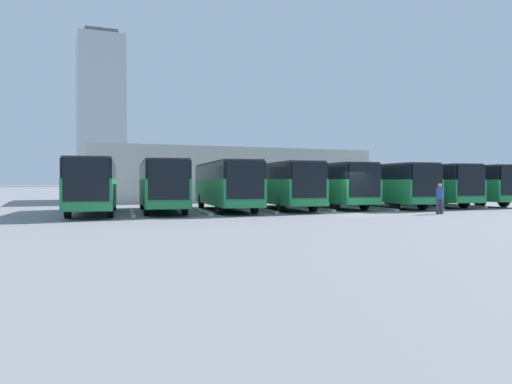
# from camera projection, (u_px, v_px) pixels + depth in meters

# --- Properties ---
(ground_plane) EXTENTS (600.00, 600.00, 0.00)m
(ground_plane) POSITION_uv_depth(u_px,v_px,m) (353.00, 213.00, 29.89)
(ground_plane) COLOR gray
(bus_0) EXTENTS (4.01, 11.55, 3.15)m
(bus_0) POSITION_uv_depth(u_px,v_px,m) (462.00, 184.00, 40.78)
(bus_0) COLOR #238447
(bus_0) RESTS_ON ground_plane
(curb_divider_0) EXTENTS (1.13, 6.25, 0.15)m
(curb_divider_0) POSITION_uv_depth(u_px,v_px,m) (458.00, 205.00, 38.47)
(curb_divider_0) COLOR #B2B2AD
(curb_divider_0) RESTS_ON ground_plane
(bus_1) EXTENTS (4.01, 11.55, 3.15)m
(bus_1) POSITION_uv_depth(u_px,v_px,m) (423.00, 184.00, 39.06)
(bus_1) COLOR #238447
(bus_1) RESTS_ON ground_plane
(curb_divider_1) EXTENTS (1.13, 6.25, 0.15)m
(curb_divider_1) POSITION_uv_depth(u_px,v_px,m) (417.00, 207.00, 36.75)
(curb_divider_1) COLOR #B2B2AD
(curb_divider_1) RESTS_ON ground_plane
(bus_2) EXTENTS (4.01, 11.55, 3.15)m
(bus_2) POSITION_uv_depth(u_px,v_px,m) (383.00, 184.00, 37.11)
(bus_2) COLOR #238447
(bus_2) RESTS_ON ground_plane
(curb_divider_2) EXTENTS (1.13, 6.25, 0.15)m
(curb_divider_2) POSITION_uv_depth(u_px,v_px,m) (374.00, 208.00, 34.80)
(curb_divider_2) COLOR #B2B2AD
(curb_divider_2) RESTS_ON ground_plane
(bus_3) EXTENTS (4.01, 11.55, 3.15)m
(bus_3) POSITION_uv_depth(u_px,v_px,m) (329.00, 184.00, 36.35)
(bus_3) COLOR #238447
(bus_3) RESTS_ON ground_plane
(curb_divider_3) EXTENTS (1.13, 6.25, 0.15)m
(curb_divider_3) POSITION_uv_depth(u_px,v_px,m) (316.00, 208.00, 34.04)
(curb_divider_3) COLOR #B2B2AD
(curb_divider_3) RESTS_ON ground_plane
(bus_4) EXTENTS (4.01, 11.55, 3.15)m
(bus_4) POSITION_uv_depth(u_px,v_px,m) (280.00, 184.00, 34.41)
(bus_4) COLOR #238447
(bus_4) RESTS_ON ground_plane
(curb_divider_4) EXTENTS (1.13, 6.25, 0.15)m
(curb_divider_4) POSITION_uv_depth(u_px,v_px,m) (263.00, 210.00, 32.10)
(curb_divider_4) COLOR #B2B2AD
(curb_divider_4) RESTS_ON ground_plane
(bus_5) EXTENTS (4.01, 11.55, 3.15)m
(bus_5) POSITION_uv_depth(u_px,v_px,m) (225.00, 184.00, 32.55)
(bus_5) COLOR #238447
(bus_5) RESTS_ON ground_plane
(curb_divider_5) EXTENTS (1.13, 6.25, 0.15)m
(curb_divider_5) POSITION_uv_depth(u_px,v_px,m) (203.00, 212.00, 30.24)
(curb_divider_5) COLOR #B2B2AD
(curb_divider_5) RESTS_ON ground_plane
(bus_6) EXTENTS (4.01, 11.55, 3.15)m
(bus_6) POSITION_uv_depth(u_px,v_px,m) (161.00, 184.00, 31.32)
(bus_6) COLOR #238447
(bus_6) RESTS_ON ground_plane
(curb_divider_6) EXTENTS (1.13, 6.25, 0.15)m
(curb_divider_6) POSITION_uv_depth(u_px,v_px,m) (132.00, 213.00, 29.01)
(curb_divider_6) COLOR #B2B2AD
(curb_divider_6) RESTS_ON ground_plane
(bus_7) EXTENTS (4.01, 11.55, 3.15)m
(bus_7) POSITION_uv_depth(u_px,v_px,m) (93.00, 184.00, 29.31)
(bus_7) COLOR #238447
(bus_7) RESTS_ON ground_plane
(pedestrian) EXTENTS (0.55, 0.55, 1.80)m
(pedestrian) POSITION_uv_depth(u_px,v_px,m) (440.00, 198.00, 29.14)
(pedestrian) COLOR #38384C
(pedestrian) RESTS_ON ground_plane
(station_building) EXTENTS (27.85, 15.21, 5.16)m
(station_building) POSITION_uv_depth(u_px,v_px,m) (222.00, 175.00, 51.93)
(station_building) COLOR beige
(station_building) RESTS_ON ground_plane
(office_tower) EXTENTS (21.25, 21.25, 73.55)m
(office_tower) POSITION_uv_depth(u_px,v_px,m) (101.00, 111.00, 237.93)
(office_tower) COLOR #ADB2B7
(office_tower) RESTS_ON ground_plane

